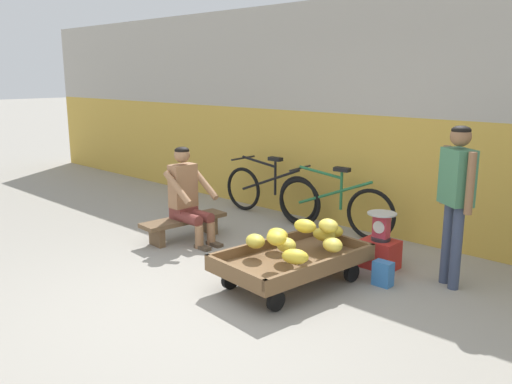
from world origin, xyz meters
TOP-DOWN VIEW (x-y plane):
  - ground_plane at (0.00, 0.00)m, footprint 80.00×80.00m
  - back_wall at (0.00, 3.19)m, footprint 16.00×0.30m
  - banana_cart at (0.25, 1.02)m, footprint 0.98×1.51m
  - banana_pile at (0.28, 1.12)m, footprint 0.90×1.10m
  - low_bench at (-1.64, 1.22)m, footprint 0.39×1.12m
  - vendor_seated at (-1.55, 1.22)m, footprint 0.69×0.49m
  - plastic_crate at (0.61, 2.01)m, footprint 0.36×0.28m
  - weighing_scale at (0.61, 2.01)m, footprint 0.30×0.30m
  - bicycle_near_left at (-1.63, 2.75)m, footprint 1.66×0.48m
  - bicycle_far_left at (-0.49, 2.70)m, footprint 1.65×0.48m
  - customer_adult at (1.34, 2.05)m, footprint 0.41×0.35m
  - shopping_bag at (0.88, 1.61)m, footprint 0.18×0.12m

SIDE VIEW (x-z plane):
  - ground_plane at x=0.00m, z-range 0.00..0.00m
  - shopping_bag at x=0.88m, z-range 0.00..0.24m
  - plastic_crate at x=0.61m, z-range 0.00..0.30m
  - low_bench at x=-1.64m, z-range 0.06..0.33m
  - banana_cart at x=0.25m, z-range 0.06..0.42m
  - bicycle_near_left at x=-1.63m, z-range -0.08..0.78m
  - bicycle_far_left at x=-0.49m, z-range -0.08..0.78m
  - weighing_scale at x=0.61m, z-range 0.31..0.60m
  - banana_pile at x=0.28m, z-range 0.33..0.59m
  - vendor_seated at x=-1.55m, z-range 0.00..1.14m
  - customer_adult at x=1.34m, z-range 0.19..1.72m
  - back_wall at x=0.00m, z-range 0.00..2.91m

